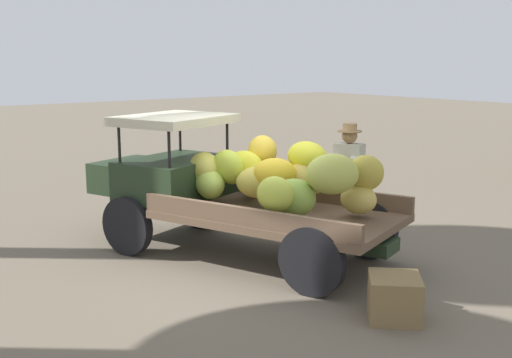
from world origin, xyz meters
TOP-DOWN VIEW (x-y plane):
  - ground_plane at (0.00, 0.00)m, footprint 60.00×60.00m
  - truck at (0.22, 0.10)m, footprint 4.66×2.91m
  - farmer at (-0.34, -1.56)m, footprint 0.56×0.52m
  - wooden_crate at (-2.62, 0.09)m, footprint 0.76×0.76m

SIDE VIEW (x-z plane):
  - ground_plane at x=0.00m, z-range 0.00..0.00m
  - wooden_crate at x=-2.62m, z-range 0.00..0.45m
  - truck at x=0.22m, z-range 0.02..1.86m
  - farmer at x=-0.34m, z-range 0.12..1.84m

